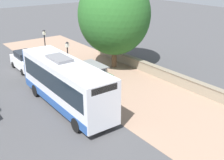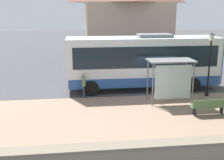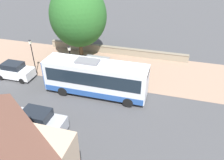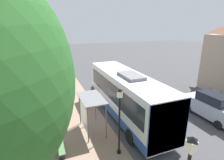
{
  "view_description": "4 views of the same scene",
  "coord_description": "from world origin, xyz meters",
  "px_view_note": "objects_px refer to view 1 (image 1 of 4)",
  "views": [
    {
      "loc": [
        10.44,
        18.45,
        10.08
      ],
      "look_at": [
        -0.65,
        3.35,
        2.54
      ],
      "focal_mm": 45.0,
      "sensor_mm": 36.0,
      "label": 1
    },
    {
      "loc": [
        -17.0,
        5.11,
        5.4
      ],
      "look_at": [
        -1.18,
        3.12,
        1.42
      ],
      "focal_mm": 45.0,
      "sensor_mm": 36.0,
      "label": 2
    },
    {
      "loc": [
        19.34,
        7.34,
        13.25
      ],
      "look_at": [
        0.34,
        1.94,
        1.13
      ],
      "focal_mm": 35.0,
      "sensor_mm": 36.0,
      "label": 3
    },
    {
      "loc": [
        -4.11,
        -10.92,
        7.24
      ],
      "look_at": [
        1.25,
        2.43,
        2.69
      ],
      "focal_mm": 28.0,
      "sensor_mm": 36.0,
      "label": 4
    }
  ],
  "objects_px": {
    "pedestrian": "(115,110)",
    "street_lamp_near": "(68,60)",
    "shade_tree": "(114,15)",
    "bus": "(65,83)",
    "bus_shelter": "(94,70)",
    "bench": "(107,77)",
    "parked_car_behind_bus": "(25,61)",
    "street_lamp_far": "(45,47)"
  },
  "relations": [
    {
      "from": "pedestrian",
      "to": "bench",
      "type": "relative_size",
      "value": 0.84
    },
    {
      "from": "street_lamp_near",
      "to": "parked_car_behind_bus",
      "type": "height_order",
      "value": "street_lamp_near"
    },
    {
      "from": "bus_shelter",
      "to": "bus",
      "type": "bearing_deg",
      "value": 16.3
    },
    {
      "from": "bus_shelter",
      "to": "bench",
      "type": "height_order",
      "value": "bus_shelter"
    },
    {
      "from": "street_lamp_near",
      "to": "bus_shelter",
      "type": "bearing_deg",
      "value": 108.81
    },
    {
      "from": "pedestrian",
      "to": "bench",
      "type": "bearing_deg",
      "value": -121.07
    },
    {
      "from": "bus",
      "to": "street_lamp_near",
      "type": "bearing_deg",
      "value": -120.93
    },
    {
      "from": "parked_car_behind_bus",
      "to": "bus_shelter",
      "type": "bearing_deg",
      "value": 106.14
    },
    {
      "from": "bus",
      "to": "bus_shelter",
      "type": "bearing_deg",
      "value": -163.7
    },
    {
      "from": "bus_shelter",
      "to": "shade_tree",
      "type": "distance_m",
      "value": 7.67
    },
    {
      "from": "pedestrian",
      "to": "shade_tree",
      "type": "xyz_separation_m",
      "value": [
        -6.92,
        -9.39,
        4.64
      ]
    },
    {
      "from": "bench",
      "to": "street_lamp_near",
      "type": "xyz_separation_m",
      "value": [
        3.23,
        -1.45,
        1.94
      ]
    },
    {
      "from": "street_lamp_far",
      "to": "shade_tree",
      "type": "distance_m",
      "value": 7.73
    },
    {
      "from": "pedestrian",
      "to": "shade_tree",
      "type": "bearing_deg",
      "value": -126.39
    },
    {
      "from": "street_lamp_near",
      "to": "shade_tree",
      "type": "height_order",
      "value": "shade_tree"
    },
    {
      "from": "bus_shelter",
      "to": "street_lamp_near",
      "type": "bearing_deg",
      "value": -71.19
    },
    {
      "from": "bus",
      "to": "bench",
      "type": "distance_m",
      "value": 6.12
    },
    {
      "from": "bus",
      "to": "pedestrian",
      "type": "distance_m",
      "value": 4.57
    },
    {
      "from": "street_lamp_far",
      "to": "pedestrian",
      "type": "bearing_deg",
      "value": 87.19
    },
    {
      "from": "bus_shelter",
      "to": "parked_car_behind_bus",
      "type": "bearing_deg",
      "value": -73.86
    },
    {
      "from": "bench",
      "to": "shade_tree",
      "type": "distance_m",
      "value": 6.61
    },
    {
      "from": "pedestrian",
      "to": "parked_car_behind_bus",
      "type": "xyz_separation_m",
      "value": [
        1.06,
        -14.32,
        0.01
      ]
    },
    {
      "from": "bench",
      "to": "street_lamp_near",
      "type": "height_order",
      "value": "street_lamp_near"
    },
    {
      "from": "bench",
      "to": "shade_tree",
      "type": "bearing_deg",
      "value": -135.92
    },
    {
      "from": "bus",
      "to": "street_lamp_near",
      "type": "xyz_separation_m",
      "value": [
        -2.24,
        -3.75,
        0.44
      ]
    },
    {
      "from": "pedestrian",
      "to": "street_lamp_far",
      "type": "relative_size",
      "value": 0.37
    },
    {
      "from": "street_lamp_near",
      "to": "bench",
      "type": "bearing_deg",
      "value": 155.91
    },
    {
      "from": "bus_shelter",
      "to": "street_lamp_far",
      "type": "bearing_deg",
      "value": -82.58
    },
    {
      "from": "parked_car_behind_bus",
      "to": "bus",
      "type": "bearing_deg",
      "value": 87.01
    },
    {
      "from": "bus",
      "to": "street_lamp_near",
      "type": "relative_size",
      "value": 2.56
    },
    {
      "from": "pedestrian",
      "to": "street_lamp_near",
      "type": "height_order",
      "value": "street_lamp_near"
    },
    {
      "from": "bus_shelter",
      "to": "shade_tree",
      "type": "height_order",
      "value": "shade_tree"
    },
    {
      "from": "bus_shelter",
      "to": "parked_car_behind_bus",
      "type": "xyz_separation_m",
      "value": [
        2.67,
        -9.23,
        -1.14
      ]
    },
    {
      "from": "bench",
      "to": "street_lamp_far",
      "type": "bearing_deg",
      "value": -62.4
    },
    {
      "from": "bus",
      "to": "parked_car_behind_bus",
      "type": "height_order",
      "value": "bus"
    },
    {
      "from": "parked_car_behind_bus",
      "to": "pedestrian",
      "type": "bearing_deg",
      "value": 94.22
    },
    {
      "from": "bus_shelter",
      "to": "pedestrian",
      "type": "relative_size",
      "value": 1.68
    },
    {
      "from": "shade_tree",
      "to": "parked_car_behind_bus",
      "type": "distance_m",
      "value": 10.46
    },
    {
      "from": "bus",
      "to": "pedestrian",
      "type": "bearing_deg",
      "value": 110.89
    },
    {
      "from": "pedestrian",
      "to": "bench",
      "type": "xyz_separation_m",
      "value": [
        -3.89,
        -6.46,
        -0.45
      ]
    },
    {
      "from": "bench",
      "to": "shade_tree",
      "type": "height_order",
      "value": "shade_tree"
    },
    {
      "from": "street_lamp_far",
      "to": "shade_tree",
      "type": "xyz_separation_m",
      "value": [
        -6.3,
        3.32,
        3.02
      ]
    }
  ]
}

